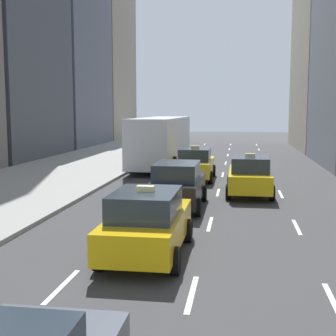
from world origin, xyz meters
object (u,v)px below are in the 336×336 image
taxi_lead (195,164)px  city_bus (162,140)px  sedan_silver_behind (178,185)px  taxi_second (250,175)px  taxi_third (147,223)px

taxi_lead → city_bus: bearing=115.7°
taxi_lead → sedan_silver_behind: size_ratio=0.98×
taxi_second → sedan_silver_behind: (-2.80, -3.26, 0.02)m
taxi_lead → taxi_third: (0.00, -13.37, 0.00)m
taxi_third → city_bus: 19.45m
taxi_lead → taxi_second: size_ratio=1.00×
taxi_third → sedan_silver_behind: (-0.00, 6.00, 0.02)m
city_bus → taxi_third: bearing=-81.7°
taxi_second → sedan_silver_behind: bearing=-130.6°
sedan_silver_behind → city_bus: 13.55m
city_bus → sedan_silver_behind: bearing=-78.0°
sedan_silver_behind → taxi_second: bearing=49.4°
city_bus → taxi_lead: bearing=-64.3°
taxi_lead → taxi_third: same height
sedan_silver_behind → taxi_lead: bearing=90.0°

